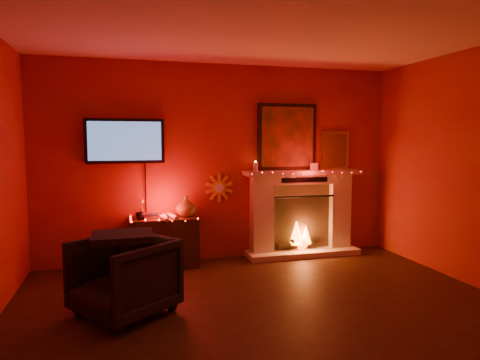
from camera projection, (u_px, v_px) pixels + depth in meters
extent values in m
plane|color=black|center=(287.00, 334.00, 3.67)|extent=(5.00, 5.00, 0.00)
plane|color=silver|center=(290.00, 10.00, 3.42)|extent=(5.00, 5.00, 0.00)
plane|color=maroon|center=(222.00, 163.00, 5.95)|extent=(5.00, 0.00, 5.00)
cube|color=beige|center=(303.00, 253.00, 6.18)|extent=(1.65, 0.40, 0.08)
cube|color=beige|center=(262.00, 218.00, 6.06)|extent=(0.30, 0.22, 0.95)
cube|color=beige|center=(338.00, 214.00, 6.37)|extent=(0.30, 0.22, 0.95)
cube|color=beige|center=(302.00, 179.00, 6.17)|extent=(1.50, 0.22, 0.14)
cube|color=beige|center=(303.00, 172.00, 6.10)|extent=(1.72, 0.34, 0.06)
cube|color=#84604D|center=(299.00, 216.00, 6.27)|extent=(0.90, 0.10, 0.95)
cube|color=black|center=(304.00, 224.00, 6.11)|extent=(0.90, 0.02, 0.78)
cylinder|color=black|center=(295.00, 245.00, 6.20)|extent=(0.55, 0.09, 0.09)
cylinder|color=black|center=(306.00, 240.00, 6.26)|extent=(0.51, 0.18, 0.08)
cone|color=orange|center=(297.00, 232.00, 6.19)|extent=(0.20, 0.20, 0.34)
cone|color=orange|center=(306.00, 234.00, 6.24)|extent=(0.16, 0.16, 0.26)
sphere|color=#FF3F07|center=(301.00, 243.00, 6.22)|extent=(0.18, 0.18, 0.18)
cube|color=black|center=(287.00, 137.00, 6.13)|extent=(0.88, 0.05, 0.95)
cube|color=#C04019|center=(288.00, 137.00, 6.10)|extent=(0.78, 0.01, 0.85)
cube|color=gold|center=(334.00, 150.00, 6.35)|extent=(0.46, 0.04, 0.56)
cube|color=olive|center=(335.00, 150.00, 6.33)|extent=(0.38, 0.01, 0.48)
cylinder|color=beige|center=(255.00, 167.00, 5.96)|extent=(0.07, 0.07, 0.12)
cube|color=beige|center=(314.00, 167.00, 6.17)|extent=(0.12, 0.01, 0.10)
cube|color=black|center=(125.00, 141.00, 5.54)|extent=(1.00, 0.06, 0.58)
cube|color=#4977BD|center=(125.00, 141.00, 5.51)|extent=(0.92, 0.01, 0.50)
cylinder|color=black|center=(146.00, 188.00, 5.68)|extent=(0.02, 0.02, 0.66)
cylinder|color=orange|center=(219.00, 188.00, 5.95)|extent=(0.20, 0.03, 0.20)
cylinder|color=beige|center=(219.00, 188.00, 5.93)|extent=(0.13, 0.01, 0.13)
cube|color=black|center=(165.00, 242.00, 5.60)|extent=(0.86, 0.43, 0.66)
imported|color=brown|center=(186.00, 206.00, 5.63)|extent=(0.26, 0.26, 0.28)
imported|color=black|center=(140.00, 216.00, 5.43)|extent=(0.12, 0.12, 0.09)
cylinder|color=beige|center=(160.00, 216.00, 5.51)|extent=(0.19, 0.37, 0.05)
cylinder|color=beige|center=(165.00, 218.00, 5.43)|extent=(0.06, 0.38, 0.05)
cylinder|color=beige|center=(172.00, 216.00, 5.57)|extent=(0.13, 0.38, 0.05)
cube|color=maroon|center=(152.00, 217.00, 5.50)|extent=(0.20, 0.14, 0.03)
cube|color=#1B2A40|center=(153.00, 215.00, 5.51)|extent=(0.17, 0.12, 0.02)
imported|color=black|center=(124.00, 277.00, 4.05)|extent=(1.13, 1.12, 0.74)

